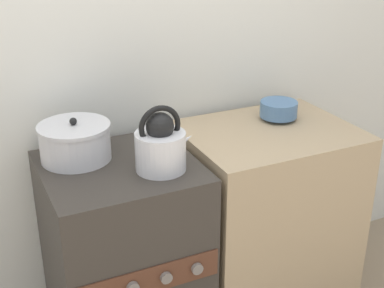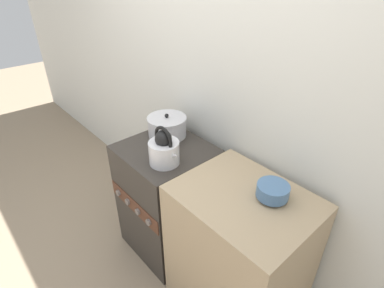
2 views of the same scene
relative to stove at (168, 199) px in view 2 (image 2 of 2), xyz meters
The scene contains 7 objects.
ground_plane 0.52m from the stove, 90.00° to the right, with size 12.00×12.00×0.00m, color gray.
wall_back 0.89m from the stove, 90.00° to the left, with size 7.00×0.06×2.50m.
stove is the anchor object (origin of this frame).
counter 0.67m from the stove, ahead, with size 0.72×0.57×0.91m.
kettle 0.56m from the stove, 36.96° to the right, with size 0.23×0.19×0.25m.
cooking_pot 0.54m from the stove, 136.54° to the left, with size 0.27×0.27×0.17m.
enamel_bowl 0.93m from the stove, ahead, with size 0.16×0.16×0.08m.
Camera 2 is at (1.37, -0.70, 1.93)m, focal length 28.00 mm.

